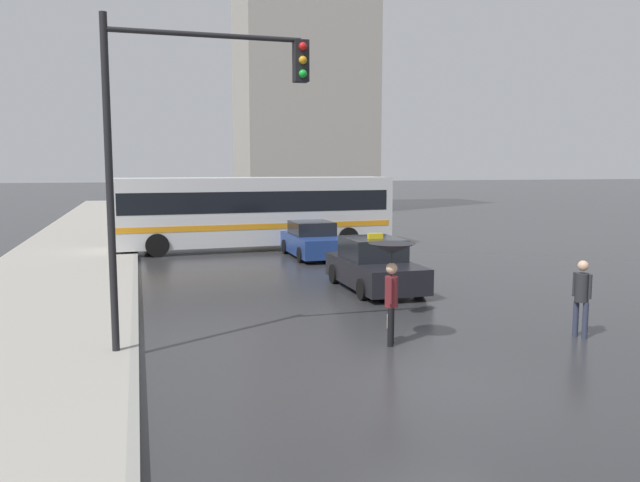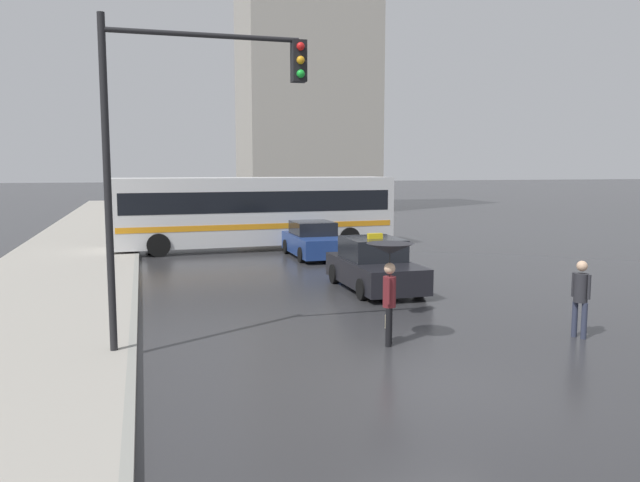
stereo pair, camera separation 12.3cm
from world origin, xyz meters
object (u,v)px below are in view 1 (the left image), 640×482
object	(u,v)px
taxi	(374,266)
pedestrian_man	(582,293)
traffic_light	(187,125)
sedan_red	(313,241)
pedestrian_with_umbrella	(392,264)
city_bus	(254,209)

from	to	relation	value
taxi	pedestrian_man	xyz separation A→B (m)	(2.32, -6.26, 0.29)
pedestrian_man	traffic_light	world-z (taller)	traffic_light
sedan_red	taxi	bearing A→B (deg)	89.54
taxi	sedan_red	xyz separation A→B (m)	(0.06, 7.05, -0.03)
pedestrian_with_umbrella	city_bus	bearing A→B (deg)	27.50
taxi	traffic_light	distance (m)	8.58
city_bus	traffic_light	distance (m)	16.07
sedan_red	city_bus	bearing A→B (deg)	-60.17
taxi	sedan_red	bearing A→B (deg)	-90.46
city_bus	pedestrian_man	xyz separation A→B (m)	(4.09, -16.49, -0.80)
city_bus	traffic_light	world-z (taller)	traffic_light
city_bus	pedestrian_man	size ratio (longest dim) A/B	7.46
sedan_red	pedestrian_man	world-z (taller)	pedestrian_man
sedan_red	pedestrian_with_umbrella	world-z (taller)	pedestrian_with_umbrella
city_bus	pedestrian_with_umbrella	distance (m)	15.88
taxi	sedan_red	size ratio (longest dim) A/B	1.00
traffic_light	pedestrian_man	bearing A→B (deg)	-8.19
city_bus	traffic_light	bearing A→B (deg)	162.60
city_bus	pedestrian_with_umbrella	bearing A→B (deg)	177.15
sedan_red	city_bus	distance (m)	3.83
pedestrian_man	traffic_light	bearing A→B (deg)	-118.25
city_bus	traffic_light	xyz separation A→B (m)	(-4.04, -15.32, 2.67)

